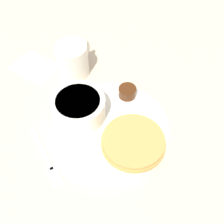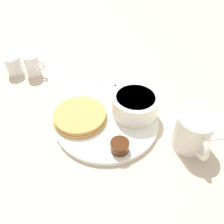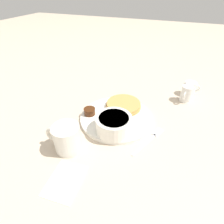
{
  "view_description": "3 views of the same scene",
  "coord_description": "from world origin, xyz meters",
  "px_view_note": "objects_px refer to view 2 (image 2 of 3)",
  "views": [
    {
      "loc": [
        0.21,
        -0.26,
        0.5
      ],
      "look_at": [
        -0.0,
        0.01,
        0.05
      ],
      "focal_mm": 45.0,
      "sensor_mm": 36.0,
      "label": 1
    },
    {
      "loc": [
        0.02,
        0.37,
        0.39
      ],
      "look_at": [
        -0.01,
        -0.01,
        0.03
      ],
      "focal_mm": 35.0,
      "sensor_mm": 36.0,
      "label": 2
    },
    {
      "loc": [
        -0.45,
        -0.16,
        0.39
      ],
      "look_at": [
        0.0,
        0.02,
        0.02
      ],
      "focal_mm": 28.0,
      "sensor_mm": 36.0,
      "label": 3
    }
  ],
  "objects_px": {
    "plate": "(107,120)",
    "creamer_pitcher_near": "(33,65)",
    "coffee_mug": "(193,133)",
    "creamer_pitcher_far": "(14,65)",
    "bowl": "(135,104)",
    "fork": "(121,87)"
  },
  "relations": [
    {
      "from": "creamer_pitcher_near",
      "to": "fork",
      "type": "distance_m",
      "value": 0.28
    },
    {
      "from": "plate",
      "to": "creamer_pitcher_near",
      "type": "relative_size",
      "value": 3.74
    },
    {
      "from": "plate",
      "to": "fork",
      "type": "height_order",
      "value": "plate"
    },
    {
      "from": "coffee_mug",
      "to": "creamer_pitcher_near",
      "type": "height_order",
      "value": "coffee_mug"
    },
    {
      "from": "coffee_mug",
      "to": "fork",
      "type": "bearing_deg",
      "value": -59.88
    },
    {
      "from": "plate",
      "to": "bowl",
      "type": "relative_size",
      "value": 2.22
    },
    {
      "from": "creamer_pitcher_near",
      "to": "creamer_pitcher_far",
      "type": "relative_size",
      "value": 0.96
    },
    {
      "from": "bowl",
      "to": "coffee_mug",
      "type": "xyz_separation_m",
      "value": [
        -0.11,
        0.1,
        0.0
      ]
    },
    {
      "from": "creamer_pitcher_far",
      "to": "fork",
      "type": "height_order",
      "value": "creamer_pitcher_far"
    },
    {
      "from": "creamer_pitcher_near",
      "to": "fork",
      "type": "height_order",
      "value": "creamer_pitcher_near"
    },
    {
      "from": "plate",
      "to": "coffee_mug",
      "type": "bearing_deg",
      "value": 154.69
    },
    {
      "from": "coffee_mug",
      "to": "bowl",
      "type": "bearing_deg",
      "value": -43.1
    },
    {
      "from": "creamer_pitcher_near",
      "to": "fork",
      "type": "xyz_separation_m",
      "value": [
        -0.26,
        0.08,
        -0.03
      ]
    },
    {
      "from": "plate",
      "to": "bowl",
      "type": "distance_m",
      "value": 0.08
    },
    {
      "from": "plate",
      "to": "creamer_pitcher_near",
      "type": "height_order",
      "value": "creamer_pitcher_near"
    },
    {
      "from": "bowl",
      "to": "fork",
      "type": "relative_size",
      "value": 0.78
    },
    {
      "from": "plate",
      "to": "creamer_pitcher_near",
      "type": "bearing_deg",
      "value": -46.08
    },
    {
      "from": "plate",
      "to": "fork",
      "type": "relative_size",
      "value": 1.73
    },
    {
      "from": "bowl",
      "to": "creamer_pitcher_far",
      "type": "distance_m",
      "value": 0.4
    },
    {
      "from": "creamer_pitcher_far",
      "to": "creamer_pitcher_near",
      "type": "bearing_deg",
      "value": 167.75
    },
    {
      "from": "creamer_pitcher_far",
      "to": "coffee_mug",
      "type": "bearing_deg",
      "value": 144.84
    },
    {
      "from": "bowl",
      "to": "creamer_pitcher_far",
      "type": "height_order",
      "value": "bowl"
    }
  ]
}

